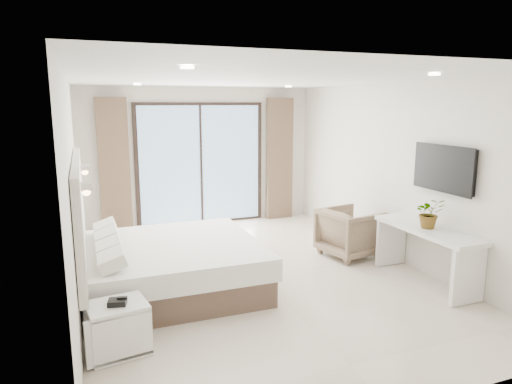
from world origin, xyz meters
TOP-DOWN VIEW (x-y plane):
  - ground at (0.00, 0.00)m, footprint 6.20×6.20m
  - room_shell at (-0.20, 0.72)m, footprint 4.62×6.22m
  - bed at (-1.21, -0.06)m, footprint 2.20×2.10m
  - nightstand at (-1.96, -1.42)m, footprint 0.61×0.53m
  - phone at (-1.96, -1.45)m, footprint 0.19×0.17m
  - console_desk at (2.04, -1.05)m, footprint 0.51×1.64m
  - plant at (2.04, -1.06)m, footprint 0.50×0.52m
  - armchair at (1.70, 0.28)m, footprint 0.90×0.94m

SIDE VIEW (x-z plane):
  - ground at x=0.00m, z-range 0.00..0.00m
  - nightstand at x=-1.96m, z-range 0.00..0.50m
  - bed at x=-1.21m, z-range -0.06..0.70m
  - armchair at x=1.70m, z-range 0.00..0.84m
  - phone at x=-1.96m, z-range 0.50..0.56m
  - console_desk at x=2.04m, z-range 0.18..0.95m
  - plant at x=2.04m, z-range 0.77..1.09m
  - room_shell at x=-0.20m, z-range 0.22..2.94m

